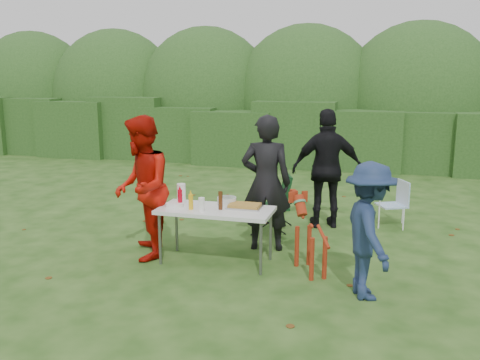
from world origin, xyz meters
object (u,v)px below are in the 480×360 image
(child, at_px, (369,231))
(mustard_bottle, at_px, (191,202))
(camping_chair, at_px, (272,203))
(lawn_chair, at_px, (392,203))
(folding_table, at_px, (216,212))
(dog, at_px, (311,237))
(person_black_puffy, at_px, (327,169))
(person_cook, at_px, (266,183))
(ketchup_bottle, at_px, (180,198))
(paper_towel_roll, at_px, (181,193))
(beer_bottle, at_px, (220,200))
(person_red_jacket, at_px, (142,188))

(child, relative_size, mustard_bottle, 7.70)
(camping_chair, relative_size, lawn_chair, 1.21)
(folding_table, distance_m, camping_chair, 1.64)
(dog, bearing_deg, person_black_puffy, -30.05)
(person_cook, height_order, child, person_cook)
(dog, xyz_separation_m, camping_chair, (-0.84, 1.59, -0.00))
(folding_table, xyz_separation_m, ketchup_bottle, (-0.50, -0.00, 0.16))
(camping_chair, relative_size, paper_towel_roll, 3.57)
(person_black_puffy, height_order, dog, person_black_puffy)
(lawn_chair, height_order, paper_towel_roll, paper_towel_roll)
(person_cook, height_order, paper_towel_roll, person_cook)
(person_cook, height_order, camping_chair, person_cook)
(person_cook, distance_m, beer_bottle, 0.87)
(mustard_bottle, relative_size, paper_towel_roll, 0.77)
(paper_towel_roll, bearing_deg, beer_bottle, -18.79)
(child, relative_size, dog, 1.58)
(beer_bottle, bearing_deg, child, -15.79)
(person_red_jacket, distance_m, mustard_bottle, 0.74)
(paper_towel_roll, bearing_deg, mustard_bottle, -50.62)
(child, bearing_deg, dog, 33.10)
(person_cook, relative_size, person_red_jacket, 1.00)
(person_red_jacket, bearing_deg, paper_towel_roll, 95.06)
(lawn_chair, bearing_deg, beer_bottle, 21.06)
(mustard_bottle, bearing_deg, folding_table, 24.45)
(person_black_puffy, xyz_separation_m, beer_bottle, (-1.15, -2.08, -0.11))
(child, relative_size, paper_towel_roll, 5.92)
(folding_table, distance_m, lawn_chair, 3.30)
(dog, distance_m, mustard_bottle, 1.60)
(person_black_puffy, xyz_separation_m, camping_chair, (-0.81, -0.48, -0.51))
(camping_chair, height_order, mustard_bottle, mustard_bottle)
(person_cook, height_order, person_black_puffy, person_black_puffy)
(folding_table, relative_size, person_cook, 0.78)
(lawn_chair, height_order, mustard_bottle, mustard_bottle)
(lawn_chair, bearing_deg, person_red_jacket, 10.06)
(folding_table, distance_m, child, 2.05)
(child, xyz_separation_m, ketchup_bottle, (-2.47, 0.56, 0.08))
(dog, relative_size, lawn_chair, 1.27)
(folding_table, relative_size, person_black_puffy, 0.77)
(person_cook, distance_m, lawn_chair, 2.49)
(mustard_bottle, bearing_deg, ketchup_bottle, 147.50)
(folding_table, relative_size, paper_towel_roll, 5.77)
(person_red_jacket, height_order, beer_bottle, person_red_jacket)
(person_red_jacket, relative_size, lawn_chair, 2.53)
(child, bearing_deg, beer_bottle, 54.75)
(ketchup_bottle, distance_m, paper_towel_roll, 0.20)
(dog, xyz_separation_m, paper_towel_roll, (-1.82, 0.21, 0.41))
(folding_table, bearing_deg, camping_chair, 75.11)
(child, height_order, mustard_bottle, child)
(person_black_puffy, bearing_deg, person_red_jacket, 26.65)
(person_red_jacket, relative_size, beer_bottle, 8.08)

